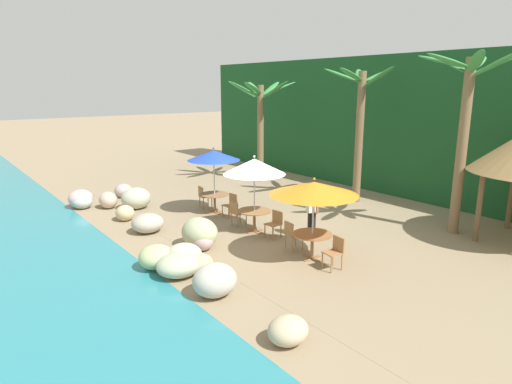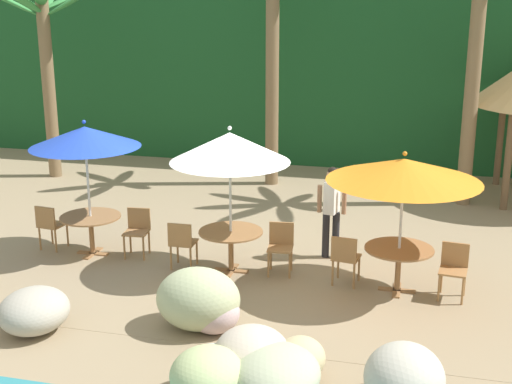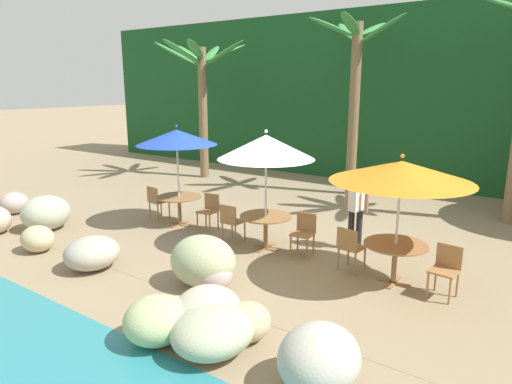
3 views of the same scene
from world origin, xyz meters
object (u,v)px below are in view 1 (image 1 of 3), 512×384
Objects in this scene: chair_blue_inland at (203,195)px; palm_tree_second at (360,115)px; umbrella_orange at (314,188)px; chair_white_seaward at (275,222)px; chair_orange_inland at (292,233)px; palm_tree_nearest at (260,111)px; dining_table_blue at (215,197)px; umbrella_white at (254,166)px; dining_table_orange at (312,238)px; waiter_in_white at (312,208)px; dining_table_white at (254,214)px; palm_tree_third at (466,110)px; chair_orange_seaward at (335,250)px; chair_white_inland at (237,212)px; chair_blue_seaward at (231,204)px; umbrella_blue at (214,155)px.

chair_blue_inland is 0.16× the size of palm_tree_second.
chair_white_seaward is at bearing 170.72° from umbrella_orange.
chair_orange_inland is 10.23m from palm_tree_nearest.
chair_orange_inland is (4.68, -0.30, -0.10)m from dining_table_blue.
umbrella_white is 2.94× the size of chair_white_seaward.
chair_orange_inland is 0.18× the size of palm_tree_nearest.
chair_orange_inland is at bearing -3.33° from chair_blue_inland.
chair_orange_inland is at bearing 179.16° from dining_table_orange.
dining_table_orange is 0.65× the size of waiter_in_white.
umbrella_orange is 1.41m from dining_table_orange.
waiter_in_white is (-0.41, 1.20, 0.47)m from chair_orange_inland.
chair_orange_inland is at bearing -3.75° from dining_table_white.
chair_blue_inland is 1.00× the size of chair_white_seaward.
palm_tree_third reaches higher than dining_table_white.
palm_tree_second is (-3.44, 5.92, 2.95)m from dining_table_orange.
palm_tree_nearest reaches higher than umbrella_orange.
umbrella_orange is 2.77× the size of chair_orange_seaward.
chair_white_inland is (-0.85, -0.11, -0.10)m from dining_table_white.
chair_blue_seaward is at bearing 174.00° from umbrella_orange.
dining_table_white is (2.70, -0.17, -1.59)m from umbrella_blue.
umbrella_blue is 2.88× the size of chair_white_inland.
umbrella_orange reaches higher than chair_blue_inland.
dining_table_blue is 2.71m from dining_table_white.
umbrella_orange is at bearing -59.86° from palm_tree_second.
chair_white_seaward reaches higher than dining_table_blue.
waiter_in_white is (3.44, 0.72, 0.47)m from chair_blue_seaward.
chair_blue_inland reaches higher than dining_table_white.
chair_white_inland is (1.86, -0.28, -1.69)m from umbrella_blue.
chair_white_inland is at bearing -153.89° from waiter_in_white.
waiter_in_white is (2.42, 1.18, 0.47)m from chair_white_inland.
umbrella_orange is 10.62m from palm_tree_nearest.
palm_tree_second reaches higher than chair_orange_seaward.
chair_orange_seaward is at bearing -2.84° from dining_table_blue.
dining_table_white is 7.33m from palm_tree_third.
chair_orange_inland is at bearing -3.68° from umbrella_blue.
waiter_in_white is (1.57, 1.07, -1.21)m from umbrella_white.
umbrella_white is at bearing 177.12° from umbrella_orange.
palm_tree_second is (-4.29, 5.93, 3.05)m from chair_orange_seaward.
chair_orange_inland reaches higher than dining_table_orange.
chair_blue_seaward is 2.54m from umbrella_white.
chair_white_seaward is at bearing 173.40° from chair_orange_seaward.
dining_table_white is at bearing -3.62° from dining_table_blue.
dining_table_blue is at bearing 177.16° from chair_orange_seaward.
chair_white_seaward is at bearing 0.20° from dining_table_blue.
dining_table_orange is at bearing -2.88° from dining_table_white.
dining_table_blue is 0.46× the size of umbrella_orange.
chair_white_seaward is 1.25m from waiter_in_white.
dining_table_white is 0.22× the size of palm_tree_nearest.
palm_tree_nearest is at bearing 118.83° from chair_blue_inland.
chair_orange_inland is (-0.85, 0.01, -1.51)m from umbrella_orange.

